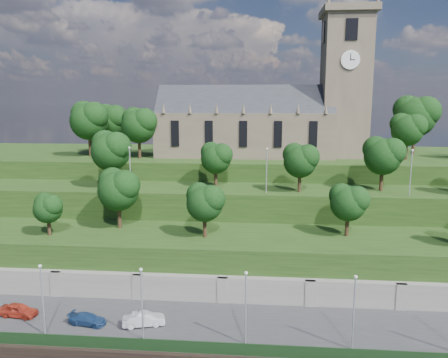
# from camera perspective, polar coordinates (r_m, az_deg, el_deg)

# --- Properties ---
(promenade) EXTENTS (160.00, 12.00, 2.00)m
(promenade) POSITION_cam_1_polar(r_m,az_deg,el_deg) (48.30, 5.48, -19.70)
(promenade) COLOR #2D2D30
(promenade) RESTS_ON ground
(fence) EXTENTS (160.00, 0.10, 1.20)m
(fence) POSITION_cam_1_polar(r_m,az_deg,el_deg) (42.84, 5.57, -21.41)
(fence) COLOR #183317
(fence) RESTS_ON promenade
(retaining_wall) EXTENTS (160.00, 2.10, 5.00)m
(retaining_wall) POSITION_cam_1_polar(r_m,az_deg,el_deg) (52.92, 5.47, -15.08)
(retaining_wall) COLOR slate
(retaining_wall) RESTS_ON ground
(embankment_lower) EXTENTS (160.00, 12.00, 8.00)m
(embankment_lower) POSITION_cam_1_polar(r_m,az_deg,el_deg) (57.88, 5.46, -11.21)
(embankment_lower) COLOR #1D3612
(embankment_lower) RESTS_ON ground
(embankment_upper) EXTENTS (160.00, 10.00, 12.00)m
(embankment_upper) POSITION_cam_1_polar(r_m,az_deg,el_deg) (67.67, 5.43, -6.27)
(embankment_upper) COLOR #1D3612
(embankment_upper) RESTS_ON ground
(hilltop) EXTENTS (160.00, 32.00, 15.00)m
(hilltop) POSITION_cam_1_polar(r_m,az_deg,el_deg) (87.72, 5.37, -1.49)
(hilltop) COLOR #1D3612
(hilltop) RESTS_ON ground
(church) EXTENTS (38.60, 12.35, 27.60)m
(church) POSITION_cam_1_polar(r_m,az_deg,el_deg) (82.01, 6.11, 8.28)
(church) COLOR brown
(church) RESTS_ON hilltop
(trees_lower) EXTENTS (63.85, 8.62, 8.22)m
(trees_lower) POSITION_cam_1_polar(r_m,az_deg,el_deg) (55.93, 6.33, -2.52)
(trees_lower) COLOR black
(trees_lower) RESTS_ON embankment_lower
(trees_upper) EXTENTS (58.76, 7.71, 8.75)m
(trees_upper) POSITION_cam_1_polar(r_m,az_deg,el_deg) (64.66, 6.81, 3.17)
(trees_upper) COLOR black
(trees_upper) RESTS_ON embankment_upper
(trees_hilltop) EXTENTS (74.52, 16.81, 11.24)m
(trees_hilltop) POSITION_cam_1_polar(r_m,az_deg,el_deg) (81.22, 4.03, 7.68)
(trees_hilltop) COLOR black
(trees_hilltop) RESTS_ON hilltop
(lamp_posts_promenade) EXTENTS (60.36, 0.36, 7.38)m
(lamp_posts_promenade) POSITION_cam_1_polar(r_m,az_deg,el_deg) (42.76, 2.85, -15.80)
(lamp_posts_promenade) COLOR #B2B2B7
(lamp_posts_promenade) RESTS_ON promenade
(lamp_posts_upper) EXTENTS (40.36, 0.36, 6.53)m
(lamp_posts_upper) POSITION_cam_1_polar(r_m,az_deg,el_deg) (62.64, 5.59, 1.64)
(lamp_posts_upper) COLOR #B2B2B7
(lamp_posts_upper) RESTS_ON embankment_upper
(car_left) EXTENTS (4.32, 2.16, 1.41)m
(car_left) POSITION_cam_1_polar(r_m,az_deg,el_deg) (54.10, -25.26, -15.22)
(car_left) COLOR #A32B1B
(car_left) RESTS_ON promenade
(car_middle) EXTENTS (4.58, 2.59, 1.43)m
(car_middle) POSITION_cam_1_polar(r_m,az_deg,el_deg) (48.24, -10.44, -17.55)
(car_middle) COLOR #ABABB0
(car_middle) RESTS_ON promenade
(car_right) EXTENTS (4.22, 2.28, 1.16)m
(car_right) POSITION_cam_1_polar(r_m,az_deg,el_deg) (49.88, -17.40, -17.06)
(car_right) COLOR navy
(car_right) RESTS_ON promenade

